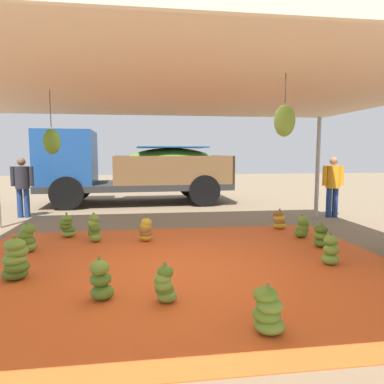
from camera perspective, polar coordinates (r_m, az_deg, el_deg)
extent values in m
plane|color=#7F6B51|center=(8.26, -3.94, -5.50)|extent=(40.00, 40.00, 0.00)
cube|color=#E05B23|center=(5.36, -1.76, -11.96)|extent=(6.57, 5.30, 0.01)
cylinder|color=#9EA0A5|center=(9.43, 19.63, 3.52)|extent=(0.10, 0.10, 2.58)
cube|color=beige|center=(5.18, -1.86, 16.57)|extent=(8.00, 7.00, 0.06)
cylinder|color=#4C422D|center=(4.28, 14.87, 15.92)|extent=(0.01, 0.01, 0.33)
ellipsoid|color=#6B9E38|center=(4.24, 14.73, 11.08)|extent=(0.24, 0.24, 0.36)
cylinder|color=#4C422D|center=(5.51, -21.91, 12.41)|extent=(0.01, 0.01, 0.53)
ellipsoid|color=#518428|center=(5.48, -21.71, 7.59)|extent=(0.24, 0.24, 0.36)
ellipsoid|color=#6B9E38|center=(5.81, 21.39, -10.06)|extent=(0.35, 0.35, 0.16)
ellipsoid|color=#6B9E38|center=(5.79, 21.55, -8.68)|extent=(0.24, 0.24, 0.16)
ellipsoid|color=#6B9E38|center=(5.78, 21.51, -7.28)|extent=(0.23, 0.23, 0.16)
cylinder|color=olive|center=(5.75, 21.50, -6.73)|extent=(0.04, 0.04, 0.12)
ellipsoid|color=#6B9E38|center=(3.60, 12.37, -20.26)|extent=(0.32, 0.32, 0.15)
ellipsoid|color=#60932D|center=(3.58, 11.97, -18.79)|extent=(0.34, 0.34, 0.15)
ellipsoid|color=#6B9E38|center=(3.54, 12.37, -17.45)|extent=(0.36, 0.36, 0.15)
ellipsoid|color=#60932D|center=(3.53, 11.81, -15.93)|extent=(0.30, 0.30, 0.15)
cylinder|color=olive|center=(3.49, 12.22, -15.15)|extent=(0.04, 0.04, 0.12)
ellipsoid|color=#518428|center=(4.35, -14.29, -15.39)|extent=(0.34, 0.34, 0.17)
ellipsoid|color=#518428|center=(4.31, -14.56, -13.45)|extent=(0.35, 0.35, 0.17)
ellipsoid|color=#6B9E38|center=(4.22, -14.72, -11.73)|extent=(0.31, 0.31, 0.17)
cylinder|color=olive|center=(4.23, -14.77, -10.86)|extent=(0.04, 0.04, 0.12)
ellipsoid|color=#477523|center=(5.37, -26.66, -11.62)|extent=(0.47, 0.47, 0.17)
ellipsoid|color=#477523|center=(5.30, -26.46, -10.74)|extent=(0.43, 0.43, 0.17)
ellipsoid|color=#6B9E38|center=(5.29, -26.76, -9.70)|extent=(0.33, 0.33, 0.17)
ellipsoid|color=#6B9E38|center=(5.27, -26.43, -8.63)|extent=(0.40, 0.40, 0.17)
ellipsoid|color=#6B9E38|center=(5.24, -26.71, -7.66)|extent=(0.36, 0.36, 0.17)
cylinder|color=olive|center=(5.24, -26.76, -6.98)|extent=(0.04, 0.04, 0.12)
ellipsoid|color=#6B9E38|center=(6.98, -15.30, -7.07)|extent=(0.32, 0.32, 0.18)
ellipsoid|color=#518428|center=(6.99, -15.58, -6.32)|extent=(0.31, 0.31, 0.18)
ellipsoid|color=#477523|center=(6.93, -15.47, -5.67)|extent=(0.23, 0.23, 0.18)
ellipsoid|color=#75A83D|center=(6.95, -15.78, -4.90)|extent=(0.28, 0.28, 0.18)
ellipsoid|color=#6B9E38|center=(6.94, -15.54, -4.17)|extent=(0.26, 0.26, 0.18)
cylinder|color=olive|center=(6.91, -15.61, -3.70)|extent=(0.04, 0.04, 0.12)
ellipsoid|color=#477523|center=(6.79, 20.31, -7.71)|extent=(0.31, 0.31, 0.15)
ellipsoid|color=#60932D|center=(6.79, 20.17, -6.66)|extent=(0.38, 0.38, 0.15)
ellipsoid|color=#477523|center=(6.76, 20.12, -5.65)|extent=(0.34, 0.34, 0.15)
cylinder|color=olive|center=(6.73, 20.25, -5.18)|extent=(0.04, 0.04, 0.12)
ellipsoid|color=#6B9E38|center=(6.70, -24.93, -8.00)|extent=(0.32, 0.32, 0.18)
ellipsoid|color=#518428|center=(6.68, -25.06, -7.17)|extent=(0.38, 0.38, 0.18)
ellipsoid|color=#518428|center=(6.67, -25.35, -6.34)|extent=(0.33, 0.33, 0.18)
ellipsoid|color=#60932D|center=(6.66, -24.95, -5.48)|extent=(0.32, 0.32, 0.18)
cylinder|color=olive|center=(6.64, -25.21, -4.99)|extent=(0.04, 0.04, 0.12)
ellipsoid|color=#518428|center=(7.41, 17.19, -6.37)|extent=(0.36, 0.36, 0.17)
ellipsoid|color=#518428|center=(7.43, 17.38, -5.81)|extent=(0.29, 0.29, 0.17)
ellipsoid|color=#6B9E38|center=(7.41, 17.48, -5.31)|extent=(0.30, 0.30, 0.17)
ellipsoid|color=#518428|center=(7.38, 17.56, -4.81)|extent=(0.25, 0.25, 0.17)
ellipsoid|color=#6B9E38|center=(7.39, 17.46, -4.25)|extent=(0.29, 0.29, 0.17)
cylinder|color=olive|center=(7.35, 17.35, -3.83)|extent=(0.04, 0.04, 0.12)
ellipsoid|color=#6B9E38|center=(4.17, -4.07, -16.36)|extent=(0.32, 0.32, 0.14)
ellipsoid|color=#518428|center=(4.15, -4.46, -15.40)|extent=(0.27, 0.27, 0.14)
ellipsoid|color=#75A83D|center=(4.08, -4.67, -14.76)|extent=(0.23, 0.23, 0.14)
ellipsoid|color=#75A83D|center=(4.07, -4.78, -13.79)|extent=(0.21, 0.21, 0.14)
ellipsoid|color=#518428|center=(4.06, -4.36, -12.76)|extent=(0.26, 0.26, 0.14)
cylinder|color=olive|center=(4.04, -4.42, -12.00)|extent=(0.04, 0.04, 0.12)
ellipsoid|color=#75A83D|center=(7.56, -19.35, -6.32)|extent=(0.38, 0.38, 0.14)
ellipsoid|color=#518428|center=(7.54, -19.28, -5.74)|extent=(0.36, 0.36, 0.14)
ellipsoid|color=#477523|center=(7.50, -19.76, -5.22)|extent=(0.35, 0.35, 0.14)
ellipsoid|color=#518428|center=(7.48, -19.76, -4.65)|extent=(0.33, 0.33, 0.14)
ellipsoid|color=#60932D|center=(7.45, -19.57, -4.08)|extent=(0.25, 0.25, 0.14)
cylinder|color=olive|center=(7.47, -19.61, -3.59)|extent=(0.04, 0.04, 0.12)
ellipsoid|color=gold|center=(8.13, 13.98, -5.23)|extent=(0.32, 0.32, 0.16)
ellipsoid|color=#996628|center=(8.13, 13.95, -4.61)|extent=(0.38, 0.38, 0.16)
ellipsoid|color=gold|center=(8.08, 13.95, -4.06)|extent=(0.26, 0.26, 0.16)
ellipsoid|color=#996628|center=(8.07, 13.77, -3.46)|extent=(0.26, 0.26, 0.16)
cylinder|color=olive|center=(8.06, 13.98, -3.04)|extent=(0.04, 0.04, 0.12)
ellipsoid|color=gold|center=(6.86, -7.47, -7.15)|extent=(0.33, 0.33, 0.17)
ellipsoid|color=#996628|center=(6.83, -7.46, -6.61)|extent=(0.31, 0.31, 0.17)
ellipsoid|color=#996628|center=(6.81, -7.59, -6.07)|extent=(0.25, 0.25, 0.17)
ellipsoid|color=gold|center=(6.81, -7.51, -5.47)|extent=(0.31, 0.31, 0.17)
ellipsoid|color=gold|center=(6.79, -7.37, -4.92)|extent=(0.27, 0.27, 0.17)
cylinder|color=olive|center=(6.77, -7.44, -4.44)|extent=(0.04, 0.04, 0.12)
cube|color=#2D2D2D|center=(12.08, -8.90, 1.06)|extent=(6.25, 2.70, 0.20)
cube|color=#1E4C93|center=(12.19, -19.48, 5.30)|extent=(1.81, 2.32, 1.70)
cube|color=#232D38|center=(12.36, -23.56, 6.72)|extent=(0.11, 1.95, 0.75)
cube|color=brown|center=(10.96, -2.68, 3.48)|extent=(3.81, 0.24, 0.90)
cube|color=brown|center=(13.30, -4.00, 3.97)|extent=(3.81, 0.24, 0.90)
cube|color=brown|center=(12.48, 5.15, 3.81)|extent=(0.18, 2.44, 0.90)
ellipsoid|color=#518428|center=(12.12, -3.41, 4.37)|extent=(3.44, 2.19, 1.16)
cube|color=#19569E|center=(12.12, -3.43, 7.22)|extent=(2.36, 1.95, 0.04)
cylinder|color=black|center=(11.13, -19.58, -0.19)|extent=(1.01, 0.32, 1.00)
cylinder|color=black|center=(13.33, -18.02, 0.88)|extent=(1.01, 0.32, 1.00)
cylinder|color=black|center=(11.22, 1.97, 0.22)|extent=(1.01, 0.32, 1.00)
cylinder|color=black|center=(13.41, -0.03, 1.22)|extent=(1.01, 0.32, 1.00)
cylinder|color=navy|center=(10.30, -26.04, -1.61)|extent=(0.14, 0.14, 0.77)
cylinder|color=navy|center=(10.24, -25.12, -1.61)|extent=(0.14, 0.14, 0.77)
cylinder|color=#26262D|center=(10.21, -25.76, 2.12)|extent=(0.35, 0.35, 0.58)
cylinder|color=#26262D|center=(10.28, -27.00, 2.27)|extent=(0.11, 0.11, 0.51)
cylinder|color=#26262D|center=(10.13, -24.52, 2.34)|extent=(0.11, 0.11, 0.51)
sphere|color=brown|center=(10.19, -25.87, 4.43)|extent=(0.21, 0.21, 0.21)
cylinder|color=navy|center=(9.96, 21.24, -1.61)|extent=(0.15, 0.15, 0.78)
cylinder|color=navy|center=(10.05, 22.11, -1.59)|extent=(0.15, 0.15, 0.78)
cylinder|color=orange|center=(9.94, 21.83, 2.29)|extent=(0.36, 0.36, 0.58)
cylinder|color=orange|center=(9.82, 20.65, 2.48)|extent=(0.11, 0.11, 0.52)
cylinder|color=orange|center=(10.06, 23.01, 2.47)|extent=(0.11, 0.11, 0.52)
sphere|color=#936B4C|center=(9.92, 21.93, 4.70)|extent=(0.21, 0.21, 0.21)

